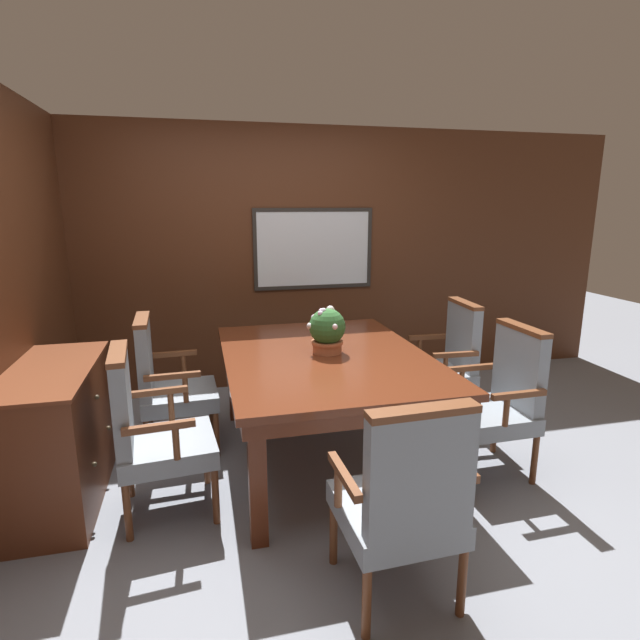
# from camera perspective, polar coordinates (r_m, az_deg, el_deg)

# --- Properties ---
(ground_plane) EXTENTS (14.00, 14.00, 0.00)m
(ground_plane) POSITION_cam_1_polar(r_m,az_deg,el_deg) (3.39, -0.80, -17.89)
(ground_plane) COLOR gray
(wall_back) EXTENTS (7.20, 0.08, 2.45)m
(wall_back) POSITION_cam_1_polar(r_m,az_deg,el_deg) (4.78, -5.90, 6.86)
(wall_back) COLOR #4C2816
(wall_back) RESTS_ON ground_plane
(dining_table) EXTENTS (1.34, 1.82, 0.76)m
(dining_table) POSITION_cam_1_polar(r_m,az_deg,el_deg) (3.39, 0.61, -5.34)
(dining_table) COLOR #562614
(dining_table) RESTS_ON ground_plane
(chair_left_far) EXTENTS (0.54, 0.57, 0.99)m
(chair_left_far) POSITION_cam_1_polar(r_m,az_deg,el_deg) (3.73, -17.11, -6.75)
(chair_left_far) COLOR brown
(chair_left_far) RESTS_ON ground_plane
(chair_head_near) EXTENTS (0.56, 0.54, 0.99)m
(chair_head_near) POSITION_cam_1_polar(r_m,az_deg,el_deg) (2.30, 9.58, -19.50)
(chair_head_near) COLOR brown
(chair_head_near) RESTS_ON ground_plane
(chair_right_far) EXTENTS (0.55, 0.57, 0.99)m
(chair_right_far) POSITION_cam_1_polar(r_m,az_deg,el_deg) (4.17, 14.20, -4.43)
(chair_right_far) COLOR brown
(chair_right_far) RESTS_ON ground_plane
(chair_right_near) EXTENTS (0.53, 0.55, 0.99)m
(chair_right_near) POSITION_cam_1_polar(r_m,az_deg,el_deg) (3.49, 19.74, -8.36)
(chair_right_near) COLOR brown
(chair_right_near) RESTS_ON ground_plane
(chair_left_near) EXTENTS (0.56, 0.58, 0.99)m
(chair_left_near) POSITION_cam_1_polar(r_m,az_deg,el_deg) (3.00, -18.78, -11.81)
(chair_left_near) COLOR brown
(chair_left_near) RESTS_ON ground_plane
(potted_plant) EXTENTS (0.26, 0.25, 0.31)m
(potted_plant) POSITION_cam_1_polar(r_m,az_deg,el_deg) (3.35, 0.82, -1.17)
(potted_plant) COLOR #B2603D
(potted_plant) RESTS_ON dining_table
(sideboard_cabinet) EXTENTS (0.48, 1.08, 0.83)m
(sideboard_cabinet) POSITION_cam_1_polar(r_m,az_deg,el_deg) (3.39, -27.73, -11.55)
(sideboard_cabinet) COLOR brown
(sideboard_cabinet) RESTS_ON ground_plane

